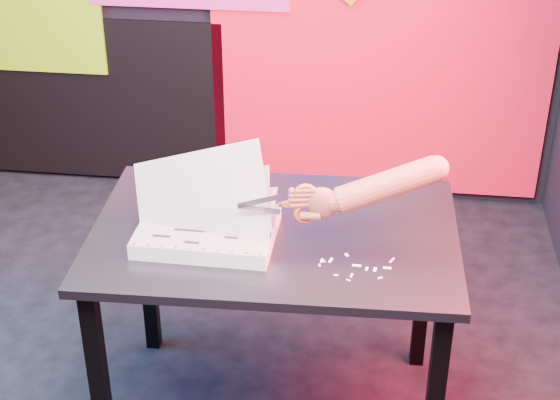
# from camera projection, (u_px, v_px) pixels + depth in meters

# --- Properties ---
(room) EXTENTS (3.01, 3.01, 2.71)m
(room) POSITION_uv_depth(u_px,v_px,m) (157.00, 25.00, 2.51)
(room) COLOR black
(room) RESTS_ON ground
(backdrop) EXTENTS (2.88, 0.05, 2.08)m
(backdrop) POSITION_uv_depth(u_px,v_px,m) (255.00, 8.00, 3.96)
(backdrop) COLOR red
(backdrop) RESTS_ON ground
(work_table) EXTENTS (1.15, 0.79, 0.75)m
(work_table) POSITION_uv_depth(u_px,v_px,m) (275.00, 256.00, 2.70)
(work_table) COLOR black
(work_table) RESTS_ON ground
(printout_stack) EXTENTS (0.46, 0.31, 0.31)m
(printout_stack) POSITION_uv_depth(u_px,v_px,m) (207.00, 230.00, 2.60)
(printout_stack) COLOR silver
(printout_stack) RESTS_ON work_table
(scissors) EXTENTS (0.23, 0.05, 0.13)m
(scissors) POSITION_uv_depth(u_px,v_px,m) (300.00, 204.00, 2.51)
(scissors) COLOR silver
(scissors) RESTS_ON printout_stack
(hand_forearm) EXTENTS (0.45, 0.14, 0.19)m
(hand_forearm) POSITION_uv_depth(u_px,v_px,m) (376.00, 187.00, 2.50)
(hand_forearm) COLOR brown
(hand_forearm) RESTS_ON work_table
(paper_clippings) EXTENTS (0.22, 0.14, 0.00)m
(paper_clippings) POSITION_uv_depth(u_px,v_px,m) (357.00, 266.00, 2.48)
(paper_clippings) COLOR silver
(paper_clippings) RESTS_ON work_table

